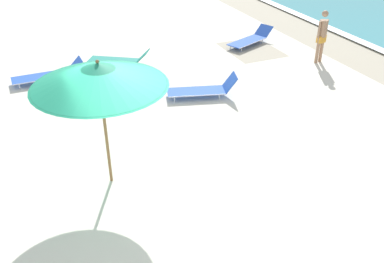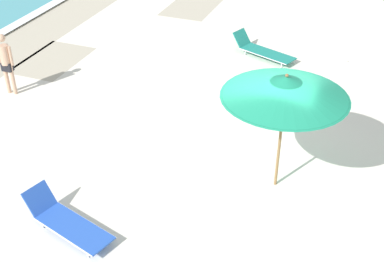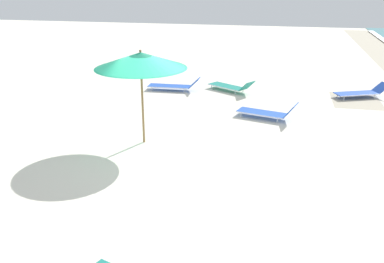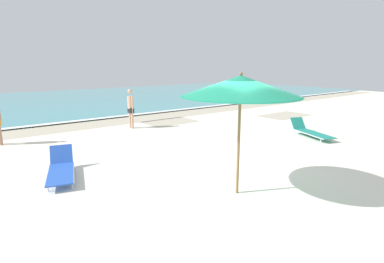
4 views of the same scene
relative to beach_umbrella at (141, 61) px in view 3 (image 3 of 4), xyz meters
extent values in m
cube|color=silver|center=(0.69, 0.61, -2.46)|extent=(60.00, 60.00, 0.16)
cube|color=#B8AE96|center=(-5.72, 6.66, -2.38)|extent=(2.28, 1.80, 0.00)
cylinder|color=olive|center=(0.00, 0.00, -1.19)|extent=(0.06, 0.06, 2.39)
cone|color=#1E936B|center=(0.00, 0.00, 0.01)|extent=(2.54, 2.54, 0.44)
cylinder|color=#166E50|center=(0.00, 0.00, -0.20)|extent=(2.47, 2.47, 0.01)
sphere|color=olive|center=(0.00, 0.00, 0.26)|extent=(0.07, 0.07, 0.07)
cube|color=blue|center=(-2.93, 3.21, -2.20)|extent=(1.04, 1.74, 0.03)
cylinder|color=silver|center=(-3.22, 3.30, -2.20)|extent=(0.49, 1.58, 0.03)
cylinder|color=silver|center=(-2.64, 3.13, -2.20)|extent=(0.49, 1.58, 0.03)
cube|color=blue|center=(-2.65, 4.15, -1.98)|extent=(0.65, 0.50, 0.46)
cylinder|color=silver|center=(-3.36, 2.67, -2.30)|extent=(0.03, 0.03, 0.16)
cylinder|color=silver|center=(-2.87, 2.53, -2.30)|extent=(0.03, 0.03, 0.16)
cylinder|color=silver|center=(-3.00, 3.90, -2.30)|extent=(0.03, 0.03, 0.16)
cylinder|color=silver|center=(-2.51, 3.75, -2.30)|extent=(0.03, 0.03, 0.16)
cube|color=blue|center=(-6.15, 6.71, -2.20)|extent=(1.19, 1.75, 0.03)
cylinder|color=silver|center=(-6.43, 6.59, -2.20)|extent=(0.66, 1.53, 0.03)
cylinder|color=silver|center=(-5.87, 6.82, -2.20)|extent=(0.66, 1.53, 0.03)
cube|color=blue|center=(-6.55, 7.67, -2.03)|extent=(0.70, 0.64, 0.36)
cylinder|color=silver|center=(-6.14, 6.02, -2.30)|extent=(0.03, 0.03, 0.16)
cylinder|color=silver|center=(-5.67, 6.21, -2.30)|extent=(0.03, 0.03, 0.16)
cylinder|color=silver|center=(-6.63, 7.20, -2.30)|extent=(0.03, 0.03, 0.16)
cylinder|color=silver|center=(-6.16, 7.40, -2.30)|extent=(0.03, 0.03, 0.16)
cube|color=#1E8475|center=(-6.22, 1.62, -2.20)|extent=(1.38, 1.71, 0.03)
cylinder|color=silver|center=(-6.47, 1.78, -2.20)|extent=(0.90, 1.40, 0.03)
cylinder|color=silver|center=(-5.97, 1.46, -2.20)|extent=(0.90, 1.40, 0.03)
cube|color=#1E8475|center=(-5.68, 2.48, -2.01)|extent=(0.71, 0.66, 0.41)
cylinder|color=silver|center=(-6.78, 1.22, -2.30)|extent=(0.03, 0.03, 0.16)
cylinder|color=silver|center=(-6.35, 0.95, -2.30)|extent=(0.03, 0.03, 0.16)
cylinder|color=silver|center=(-6.09, 2.30, -2.30)|extent=(0.03, 0.03, 0.16)
cylinder|color=silver|center=(-5.66, 2.03, -2.30)|extent=(0.03, 0.03, 0.16)
cube|color=blue|center=(-5.77, -0.74, -2.20)|extent=(0.64, 1.76, 0.03)
cylinder|color=silver|center=(-6.07, -0.75, -2.20)|extent=(0.07, 1.75, 0.03)
cylinder|color=silver|center=(-5.47, -0.73, -2.20)|extent=(0.07, 1.75, 0.03)
cube|color=blue|center=(-5.79, 0.33, -2.01)|extent=(0.59, 0.43, 0.41)
cylinder|color=silver|center=(-6.01, -1.43, -2.30)|extent=(0.03, 0.03, 0.16)
cylinder|color=silver|center=(-5.50, -1.42, -2.30)|extent=(0.03, 0.03, 0.16)
cylinder|color=silver|center=(-6.04, -0.07, -2.30)|extent=(0.03, 0.03, 0.16)
cylinder|color=silver|center=(-5.53, -0.05, -2.30)|extent=(0.03, 0.03, 0.16)
camera|label=1|loc=(7.23, -1.27, 3.07)|focal=40.00mm
camera|label=2|loc=(-9.15, -1.63, 4.90)|focal=50.00mm
camera|label=3|loc=(10.98, 3.69, 2.25)|focal=40.00mm
camera|label=4|loc=(-4.63, -4.35, 0.44)|focal=28.00mm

